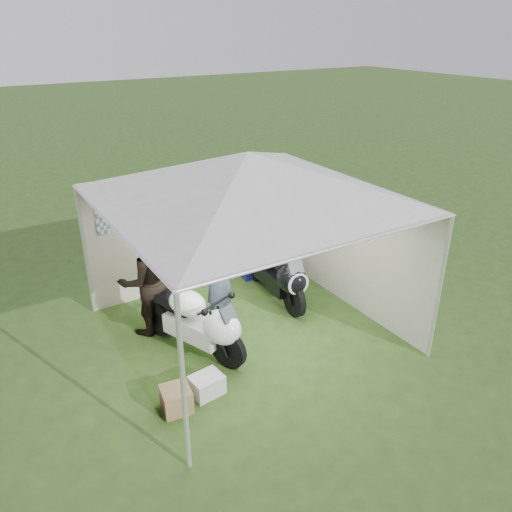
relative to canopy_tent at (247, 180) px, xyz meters
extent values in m
plane|color=#2C461C|center=(0.00, -0.03, -2.58)|extent=(80.00, 80.00, 0.00)
cylinder|color=silver|center=(-2.00, -2.03, -1.43)|extent=(0.06, 0.06, 2.30)
cylinder|color=silver|center=(2.00, -2.03, -1.43)|extent=(0.06, 0.06, 2.30)
cylinder|color=silver|center=(-2.00, 1.97, -1.43)|extent=(0.06, 0.06, 2.30)
cylinder|color=silver|center=(2.00, 1.97, -1.43)|extent=(0.06, 0.06, 2.30)
cube|color=beige|center=(0.00, 1.97, -1.43)|extent=(4.00, 0.02, 2.30)
cube|color=beige|center=(-2.00, -0.03, -1.43)|extent=(0.02, 4.00, 2.30)
cube|color=beige|center=(2.00, -0.03, -1.43)|extent=(0.02, 4.00, 2.30)
pyramid|color=silver|center=(0.00, -0.03, 0.07)|extent=(5.66, 5.66, 0.70)
cube|color=#99A5B7|center=(-1.65, 1.95, -0.73)|extent=(0.22, 0.02, 0.28)
cube|color=#99A5B7|center=(-1.30, 1.95, -0.73)|extent=(0.22, 0.02, 0.28)
cube|color=#99A5B7|center=(-0.95, 1.95, -0.73)|extent=(0.22, 0.01, 0.28)
cube|color=#99A5B7|center=(-0.60, 1.95, -0.73)|extent=(0.22, 0.01, 0.28)
cube|color=#99A5B7|center=(-1.65, 1.95, -1.03)|extent=(0.22, 0.02, 0.28)
cube|color=#99A5B7|center=(-1.30, 1.95, -1.03)|extent=(0.22, 0.01, 0.28)
cube|color=#99A5B7|center=(-0.95, 1.95, -1.03)|extent=(0.22, 0.02, 0.28)
cube|color=#99A5B7|center=(-0.60, 1.95, -1.03)|extent=(0.22, 0.01, 0.28)
cylinder|color=#D8590C|center=(0.20, 1.94, -0.63)|extent=(3.20, 0.02, 0.02)
cylinder|color=black|center=(-0.73, -0.66, -2.26)|extent=(0.33, 0.62, 0.62)
cylinder|color=black|center=(-1.27, 0.70, -2.26)|extent=(0.37, 0.64, 0.62)
cube|color=white|center=(-0.98, -0.03, -2.18)|extent=(0.69, 1.05, 0.31)
ellipsoid|color=white|center=(-0.77, -0.56, -1.93)|extent=(0.67, 0.75, 0.52)
ellipsoid|color=white|center=(-1.02, 0.07, -1.76)|extent=(0.66, 0.76, 0.37)
cube|color=black|center=(-1.17, 0.46, -1.83)|extent=(0.48, 0.68, 0.15)
cube|color=white|center=(-1.30, 0.78, -1.74)|extent=(0.33, 0.37, 0.19)
cube|color=black|center=(-1.13, 0.36, -2.00)|extent=(0.31, 0.57, 0.10)
cube|color=#3F474C|center=(-0.72, -0.68, -1.66)|extent=(0.29, 0.23, 0.22)
cylinder|color=black|center=(0.93, 0.01, -2.25)|extent=(0.17, 0.65, 0.64)
cylinder|color=black|center=(1.07, 1.51, -2.25)|extent=(0.22, 0.66, 0.64)
cube|color=black|center=(1.00, 0.71, -2.17)|extent=(0.46, 1.05, 0.32)
ellipsoid|color=black|center=(0.94, 0.12, -1.91)|extent=(0.54, 0.69, 0.54)
ellipsoid|color=black|center=(1.01, 0.81, -1.74)|extent=(0.53, 0.70, 0.38)
cube|color=black|center=(1.05, 1.24, -1.80)|extent=(0.34, 0.67, 0.15)
cube|color=black|center=(1.08, 1.60, -1.72)|extent=(0.27, 0.34, 0.19)
cube|color=maroon|center=(1.04, 1.14, -1.98)|extent=(0.16, 0.60, 0.11)
cube|color=#3F474C|center=(0.93, -0.01, -1.63)|extent=(0.27, 0.18, 0.23)
cylinder|color=white|center=(0.92, -0.12, -1.91)|extent=(0.39, 0.06, 0.39)
cube|color=#262BC1|center=(1.08, 1.62, -2.40)|extent=(0.48, 0.33, 0.34)
imported|color=black|center=(-1.36, 0.88, -1.65)|extent=(0.93, 0.74, 1.85)
imported|color=slate|center=(-0.35, 0.37, -1.59)|extent=(0.84, 0.85, 1.98)
cube|color=black|center=(1.36, 1.30, -2.34)|extent=(0.53, 0.46, 0.46)
cube|color=silver|center=(-1.27, -1.03, -2.43)|extent=(0.47, 0.38, 0.29)
cube|color=olive|center=(-1.75, -1.10, -2.41)|extent=(0.42, 0.42, 0.33)
camera|label=1|loc=(-3.53, -5.99, 2.07)|focal=35.00mm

